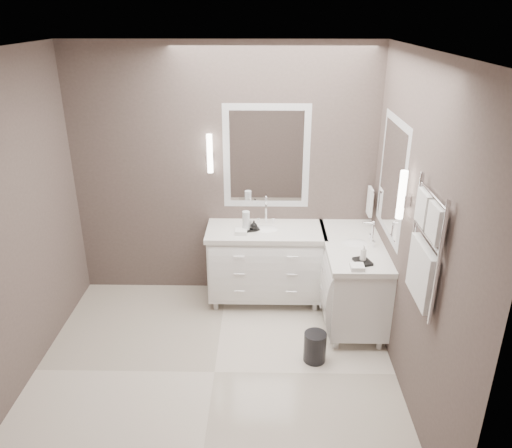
{
  "coord_description": "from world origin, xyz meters",
  "views": [
    {
      "loc": [
        0.43,
        -3.53,
        2.96
      ],
      "look_at": [
        0.36,
        0.7,
        1.13
      ],
      "focal_mm": 35.0,
      "sensor_mm": 36.0,
      "label": 1
    }
  ],
  "objects_px": {
    "vanity_back": "(266,260)",
    "towel_ladder": "(424,253)",
    "vanity_right": "(352,276)",
    "waste_bin": "(315,347)"
  },
  "relations": [
    {
      "from": "vanity_right",
      "to": "waste_bin",
      "type": "xyz_separation_m",
      "value": [
        -0.43,
        -0.71,
        -0.34
      ]
    },
    {
      "from": "vanity_back",
      "to": "towel_ladder",
      "type": "relative_size",
      "value": 1.38
    },
    {
      "from": "vanity_back",
      "to": "vanity_right",
      "type": "xyz_separation_m",
      "value": [
        0.88,
        -0.33,
        0.0
      ]
    },
    {
      "from": "vanity_back",
      "to": "waste_bin",
      "type": "bearing_deg",
      "value": -66.58
    },
    {
      "from": "towel_ladder",
      "to": "vanity_right",
      "type": "bearing_deg",
      "value": 99.84
    },
    {
      "from": "vanity_back",
      "to": "vanity_right",
      "type": "height_order",
      "value": "same"
    },
    {
      "from": "vanity_back",
      "to": "waste_bin",
      "type": "distance_m",
      "value": 1.18
    },
    {
      "from": "towel_ladder",
      "to": "waste_bin",
      "type": "distance_m",
      "value": 1.53
    },
    {
      "from": "towel_ladder",
      "to": "vanity_back",
      "type": "bearing_deg",
      "value": 124.1
    },
    {
      "from": "waste_bin",
      "to": "vanity_back",
      "type": "bearing_deg",
      "value": 113.42
    }
  ]
}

